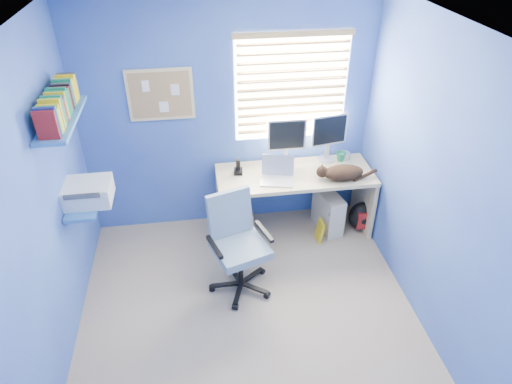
{
  "coord_description": "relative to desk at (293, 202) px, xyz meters",
  "views": [
    {
      "loc": [
        -0.35,
        -2.72,
        3.21
      ],
      "look_at": [
        0.15,
        0.65,
        0.95
      ],
      "focal_mm": 32.0,
      "sensor_mm": 36.0,
      "label": 1
    }
  ],
  "objects": [
    {
      "name": "floor",
      "position": [
        -0.65,
        -1.26,
        -0.37
      ],
      "size": [
        3.0,
        3.2,
        0.0
      ],
      "primitive_type": "cube",
      "color": "tan",
      "rests_on": "ground"
    },
    {
      "name": "ceiling",
      "position": [
        -0.65,
        -1.26,
        2.13
      ],
      "size": [
        3.0,
        3.2,
        0.0
      ],
      "primitive_type": "cube",
      "color": "white",
      "rests_on": "wall_back"
    },
    {
      "name": "wall_back",
      "position": [
        -0.65,
        0.34,
        0.88
      ],
      "size": [
        3.0,
        0.01,
        2.5
      ],
      "primitive_type": "cube",
      "color": "#3749AE",
      "rests_on": "ground"
    },
    {
      "name": "wall_left",
      "position": [
        -2.15,
        -1.26,
        0.88
      ],
      "size": [
        0.01,
        3.2,
        2.5
      ],
      "primitive_type": "cube",
      "color": "#3749AE",
      "rests_on": "ground"
    },
    {
      "name": "wall_right",
      "position": [
        0.85,
        -1.26,
        0.88
      ],
      "size": [
        0.01,
        3.2,
        2.5
      ],
      "primitive_type": "cube",
      "color": "#3749AE",
      "rests_on": "ground"
    },
    {
      "name": "desk",
      "position": [
        0.0,
        0.0,
        0.0
      ],
      "size": [
        1.64,
        0.65,
        0.74
      ],
      "primitive_type": "cube",
      "color": "#E0C786",
      "rests_on": "floor"
    },
    {
      "name": "laptop",
      "position": [
        -0.22,
        -0.13,
        0.48
      ],
      "size": [
        0.38,
        0.33,
        0.22
      ],
      "primitive_type": "cube",
      "rotation": [
        0.0,
        0.0,
        -0.24
      ],
      "color": "silver",
      "rests_on": "desk"
    },
    {
      "name": "monitor_left",
      "position": [
        -0.07,
        0.18,
        0.64
      ],
      "size": [
        0.4,
        0.13,
        0.54
      ],
      "primitive_type": "cube",
      "rotation": [
        0.0,
        0.0,
        -0.01
      ],
      "color": "silver",
      "rests_on": "desk"
    },
    {
      "name": "monitor_right",
      "position": [
        0.4,
        0.23,
        0.64
      ],
      "size": [
        0.41,
        0.19,
        0.54
      ],
      "primitive_type": "cube",
      "rotation": [
        0.0,
        0.0,
        0.17
      ],
      "color": "silver",
      "rests_on": "desk"
    },
    {
      "name": "phone",
      "position": [
        -0.59,
        0.09,
        0.45
      ],
      "size": [
        0.1,
        0.12,
        0.17
      ],
      "primitive_type": "cube",
      "rotation": [
        0.0,
        0.0,
        -0.13
      ],
      "color": "black",
      "rests_on": "desk"
    },
    {
      "name": "mug",
      "position": [
        0.55,
        0.19,
        0.42
      ],
      "size": [
        0.1,
        0.09,
        0.1
      ],
      "primitive_type": "imported",
      "color": "#18814D",
      "rests_on": "desk"
    },
    {
      "name": "cd_spindle",
      "position": [
        0.6,
        0.23,
        0.41
      ],
      "size": [
        0.13,
        0.13,
        0.07
      ],
      "primitive_type": "cylinder",
      "color": "silver",
      "rests_on": "desk"
    },
    {
      "name": "cat",
      "position": [
        0.46,
        -0.18,
        0.44
      ],
      "size": [
        0.44,
        0.27,
        0.15
      ],
      "primitive_type": "ellipsoid",
      "rotation": [
        0.0,
        0.0,
        -0.13
      ],
      "color": "black",
      "rests_on": "desk"
    },
    {
      "name": "tower_pc",
      "position": [
        0.39,
        -0.02,
        -0.14
      ],
      "size": [
        0.27,
        0.47,
        0.45
      ],
      "primitive_type": "cube",
      "rotation": [
        0.0,
        0.0,
        0.19
      ],
      "color": "beige",
      "rests_on": "floor"
    },
    {
      "name": "drawer_boxes",
      "position": [
        -0.62,
        0.09,
        -0.23
      ],
      "size": [
        0.35,
        0.28,
        0.27
      ],
      "primitive_type": "cube",
      "color": "tan",
      "rests_on": "floor"
    },
    {
      "name": "yellow_book",
      "position": [
        0.25,
        -0.22,
        -0.25
      ],
      "size": [
        0.03,
        0.17,
        0.24
      ],
      "primitive_type": "cube",
      "color": "yellow",
      "rests_on": "floor"
    },
    {
      "name": "backpack",
      "position": [
        0.77,
        -0.1,
        -0.19
      ],
      "size": [
        0.31,
        0.25,
        0.35
      ],
      "primitive_type": "ellipsoid",
      "rotation": [
        0.0,
        0.0,
        -0.07
      ],
      "color": "black",
      "rests_on": "floor"
    },
    {
      "name": "office_chair",
      "position": [
        -0.7,
        -0.77,
        -0.01
      ],
      "size": [
        0.71,
        0.71,
        0.97
      ],
      "color": "black",
      "rests_on": "floor"
    },
    {
      "name": "window_blinds",
      "position": [
        -0.0,
        0.31,
        1.18
      ],
      "size": [
        1.15,
        0.05,
        1.1
      ],
      "color": "white",
      "rests_on": "ground"
    },
    {
      "name": "corkboard",
      "position": [
        -1.3,
        0.33,
        1.18
      ],
      "size": [
        0.64,
        0.02,
        0.52
      ],
      "color": "#E0C786",
      "rests_on": "ground"
    },
    {
      "name": "wall_shelves",
      "position": [
        -2.01,
        -0.51,
        1.06
      ],
      "size": [
        0.42,
        0.9,
        1.05
      ],
      "color": "#376FB4",
      "rests_on": "ground"
    }
  ]
}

